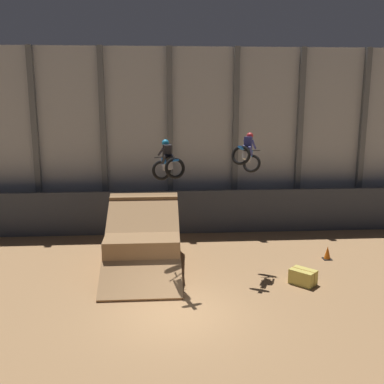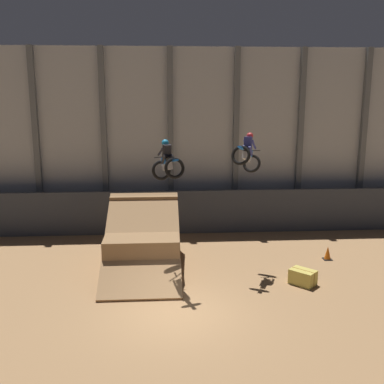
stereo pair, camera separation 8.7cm
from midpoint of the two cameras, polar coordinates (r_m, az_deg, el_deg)
name	(u,v)px [view 2 (the right image)]	position (r m, az deg, el deg)	size (l,w,h in m)	color
ground_plane	(177,314)	(14.86, -1.72, -15.19)	(60.00, 60.00, 0.00)	#9E754C
arena_back_wall	(170,139)	(23.33, -2.64, 6.68)	(32.00, 0.40, 9.23)	#ADB2B7
lower_barrier	(172,212)	(22.59, -2.49, -2.57)	(31.36, 0.20, 2.19)	#383D47
dirt_ramp	(143,242)	(18.73, -6.07, -6.31)	(2.94, 5.36, 2.72)	#966F48
rider_bike_left_air	(167,163)	(15.98, -3.01, 3.72)	(1.23, 1.78, 1.58)	black
rider_bike_right_air	(247,154)	(17.32, 7.16, 4.85)	(1.45, 1.81, 1.64)	black
traffic_cone_near_ramp	(328,253)	(20.07, 16.97, -7.44)	(0.36, 0.36, 0.58)	black
hay_bale_trackside	(303,277)	(17.31, 14.03, -10.45)	(1.06, 1.06, 0.57)	#CCB751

